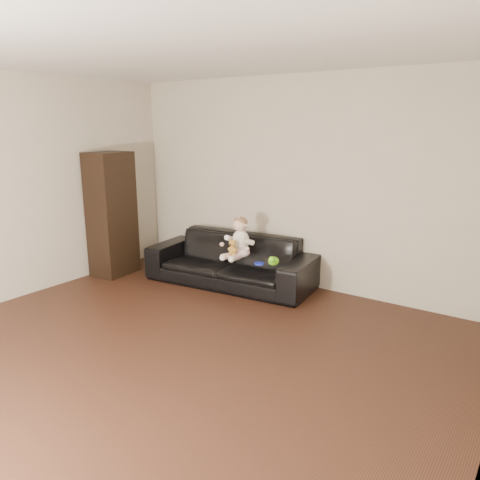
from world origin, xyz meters
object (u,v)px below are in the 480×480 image
Objects in this scene: cabinet at (112,214)px; teddy_bear at (233,248)px; baby at (239,240)px; toy_green at (274,261)px; sofa at (231,260)px; toy_blue_disc at (259,264)px; toy_rattle at (271,261)px.

cabinet is 8.39× the size of teddy_bear.
baby is 2.56× the size of teddy_bear.
teddy_bear is 1.36× the size of toy_green.
toy_green is at bearing -18.12° from sofa.
toy_blue_disc is at bearing -8.95° from baby.
teddy_bear is 0.38m from toy_blue_disc.
sofa is at bearing 158.10° from baby.
toy_rattle is at bearing 7.94° from baby.
toy_green is (2.30, 0.41, -0.37)m from cabinet.
baby is at bearing 164.69° from toy_blue_disc.
sofa is 0.41m from baby.
toy_green is 0.09m from toy_rattle.
toy_green is at bearing 2.20° from baby.
teddy_bear is at bearing -170.55° from toy_blue_disc.
baby is 0.17m from teddy_bear.
baby reaches higher than toy_blue_disc.
baby is 4.45× the size of toy_blue_disc.
toy_rattle is (2.24, 0.46, -0.38)m from cabinet.
sofa is 0.44m from teddy_bear.
cabinet reaches higher than teddy_bear.
cabinet reaches higher than baby.
teddy_bear is at bearing -56.00° from sofa.
sofa is at bearing 14.94° from cabinet.
sofa is 31.37× the size of toy_rattle.
cabinet reaches higher than toy_blue_disc.
sofa reaches higher than toy_blue_disc.
sofa is 1.30× the size of cabinet.
teddy_bear is 0.48m from toy_rattle.
sofa is 0.76m from toy_green.
toy_green reaches higher than toy_rattle.
baby reaches higher than toy_green.
cabinet is at bearing -159.61° from baby.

